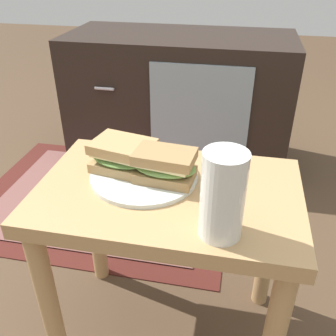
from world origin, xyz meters
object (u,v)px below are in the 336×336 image
Objects in this scene: plate at (144,175)px; sandwich_back at (165,166)px; tv_cabinet at (179,101)px; coaster at (224,168)px; beer_glass at (222,198)px; sandwich_front at (123,155)px.

sandwich_back is at bearing -14.09° from plate.
coaster is (0.25, -0.84, 0.17)m from tv_cabinet.
sandwich_front is at bearing 144.00° from beer_glass.
beer_glass is at bearing -87.95° from coaster.
beer_glass reaches higher than tv_cabinet.
beer_glass is at bearing -76.32° from tv_cabinet.
tv_cabinet is 0.90m from coaster.
tv_cabinet is 0.96m from sandwich_back.
tv_cabinet is at bearing 103.68° from beer_glass.
tv_cabinet reaches higher than sandwich_front.
coaster is (0.12, 0.08, -0.04)m from sandwich_back.
tv_cabinet is 6.13× the size of sandwich_front.
coaster is (0.17, 0.07, -0.00)m from plate.
sandwich_front is 1.10× the size of sandwich_back.
tv_cabinet is 0.94m from plate.
sandwich_back is at bearing -145.50° from coaster.
sandwich_front is at bearing -165.12° from coaster.
plate reaches higher than coaster.
coaster is (-0.01, 0.22, -0.07)m from beer_glass.
tv_cabinet is 5.87× the size of beer_glass.
sandwich_back is at bearing 132.52° from beer_glass.
sandwich_back is 1.48× the size of coaster.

